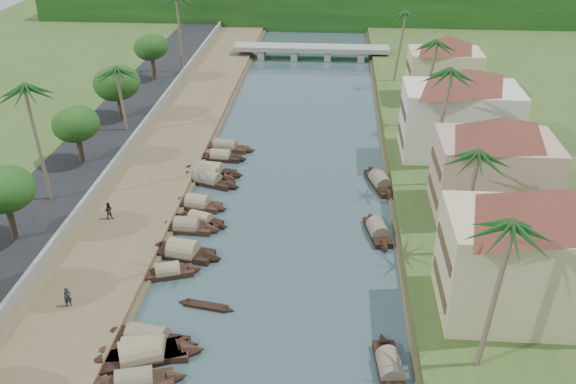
# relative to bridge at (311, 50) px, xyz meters

# --- Properties ---
(ground) EXTENTS (220.00, 220.00, 0.00)m
(ground) POSITION_rel_bridge_xyz_m (-0.00, -72.00, -1.72)
(ground) COLOR #32464B
(ground) RESTS_ON ground
(left_bank) EXTENTS (10.00, 180.00, 0.80)m
(left_bank) POSITION_rel_bridge_xyz_m (-16.00, -52.00, -1.32)
(left_bank) COLOR brown
(left_bank) RESTS_ON ground
(right_bank) EXTENTS (16.00, 180.00, 1.20)m
(right_bank) POSITION_rel_bridge_xyz_m (19.00, -52.00, -1.12)
(right_bank) COLOR #324F1F
(right_bank) RESTS_ON ground
(road) EXTENTS (8.00, 180.00, 1.40)m
(road) POSITION_rel_bridge_xyz_m (-24.50, -52.00, -1.02)
(road) COLOR black
(road) RESTS_ON ground
(retaining_wall) EXTENTS (0.40, 180.00, 1.10)m
(retaining_wall) POSITION_rel_bridge_xyz_m (-20.20, -52.00, -0.37)
(retaining_wall) COLOR slate
(retaining_wall) RESTS_ON left_bank
(treeline) EXTENTS (120.00, 14.00, 8.00)m
(treeline) POSITION_rel_bridge_xyz_m (-0.00, 28.00, 2.28)
(treeline) COLOR #133D10
(treeline) RESTS_ON ground
(bridge) EXTENTS (28.00, 4.00, 2.40)m
(bridge) POSITION_rel_bridge_xyz_m (0.00, 0.00, 0.00)
(bridge) COLOR gray
(bridge) RESTS_ON ground
(building_near) EXTENTS (14.85, 14.85, 10.20)m
(building_near) POSITION_rel_bridge_xyz_m (18.99, -74.00, 4.66)
(building_near) COLOR #D0B78C
(building_near) RESTS_ON right_bank
(building_mid) EXTENTS (14.11, 14.11, 9.70)m
(building_mid) POSITION_rel_bridge_xyz_m (19.99, -58.00, 4.41)
(building_mid) COLOR tan
(building_mid) RESTS_ON right_bank
(building_far) EXTENTS (15.59, 15.59, 10.20)m
(building_far) POSITION_rel_bridge_xyz_m (18.99, -44.00, 4.66)
(building_far) COLOR beige
(building_far) RESTS_ON right_bank
(building_distant) EXTENTS (12.62, 12.62, 9.20)m
(building_distant) POSITION_rel_bridge_xyz_m (19.99, -24.00, 4.16)
(building_distant) COLOR #D0B78C
(building_distant) RESTS_ON right_bank
(sampan_0) EXTENTS (7.50, 3.45, 1.98)m
(sampan_0) POSITION_rel_bridge_xyz_m (-8.42, -83.11, -1.31)
(sampan_0) COLOR black
(sampan_0) RESTS_ON ground
(sampan_1) EXTENTS (8.88, 5.22, 2.56)m
(sampan_1) POSITION_rel_bridge_xyz_m (-8.73, -80.51, -1.30)
(sampan_1) COLOR black
(sampan_1) RESTS_ON ground
(sampan_2) EXTENTS (9.20, 3.19, 2.36)m
(sampan_2) POSITION_rel_bridge_xyz_m (-8.62, -80.11, -1.30)
(sampan_2) COLOR black
(sampan_2) RESTS_ON ground
(sampan_3) EXTENTS (8.69, 3.10, 2.28)m
(sampan_3) POSITION_rel_bridge_xyz_m (-8.74, -78.77, -1.30)
(sampan_3) COLOR black
(sampan_3) RESTS_ON ground
(sampan_4) EXTENTS (6.22, 3.24, 1.80)m
(sampan_4) POSITION_rel_bridge_xyz_m (-9.35, -70.02, -1.32)
(sampan_4) COLOR black
(sampan_4) RESTS_ON ground
(sampan_5) EXTENTS (7.98, 3.48, 2.45)m
(sampan_5) POSITION_rel_bridge_xyz_m (-8.70, -66.75, -1.30)
(sampan_5) COLOR black
(sampan_5) RESTS_ON ground
(sampan_6) EXTENTS (6.93, 2.03, 2.07)m
(sampan_6) POSITION_rel_bridge_xyz_m (-9.34, -62.31, -1.31)
(sampan_6) COLOR black
(sampan_6) RESTS_ON ground
(sampan_7) EXTENTS (6.43, 3.46, 1.77)m
(sampan_7) POSITION_rel_bridge_xyz_m (-8.31, -60.81, -1.32)
(sampan_7) COLOR black
(sampan_7) RESTS_ON ground
(sampan_8) EXTENTS (6.92, 2.99, 2.11)m
(sampan_8) POSITION_rel_bridge_xyz_m (-9.24, -57.58, -1.31)
(sampan_8) COLOR black
(sampan_8) RESTS_ON ground
(sampan_9) EXTENTS (8.44, 4.51, 2.14)m
(sampan_9) POSITION_rel_bridge_xyz_m (-9.29, -51.92, -1.31)
(sampan_9) COLOR black
(sampan_9) RESTS_ON ground
(sampan_10) EXTENTS (7.41, 2.32, 2.04)m
(sampan_10) POSITION_rel_bridge_xyz_m (-9.68, -50.91, -1.31)
(sampan_10) COLOR black
(sampan_10) RESTS_ON ground
(sampan_11) EXTENTS (8.35, 2.94, 2.33)m
(sampan_11) POSITION_rel_bridge_xyz_m (-9.42, -49.74, -1.30)
(sampan_11) COLOR black
(sampan_11) RESTS_ON ground
(sampan_12) EXTENTS (8.17, 2.85, 1.95)m
(sampan_12) POSITION_rel_bridge_xyz_m (-8.83, -42.48, -1.31)
(sampan_12) COLOR black
(sampan_12) RESTS_ON ground
(sampan_13) EXTENTS (6.79, 1.93, 1.89)m
(sampan_13) POSITION_rel_bridge_xyz_m (-8.90, -45.54, -1.32)
(sampan_13) COLOR black
(sampan_13) RESTS_ON ground
(sampan_14) EXTENTS (2.27, 8.00, 1.95)m
(sampan_14) POSITION_rel_bridge_xyz_m (8.95, -80.50, -1.31)
(sampan_14) COLOR black
(sampan_14) RESTS_ON ground
(sampan_15) EXTENTS (2.93, 7.59, 2.02)m
(sampan_15) POSITION_rel_bridge_xyz_m (9.04, -61.67, -1.31)
(sampan_15) COLOR black
(sampan_15) RESTS_ON ground
(sampan_16) EXTENTS (3.90, 8.98, 2.17)m
(sampan_16) POSITION_rel_bridge_xyz_m (9.85, -51.03, -1.31)
(sampan_16) COLOR black
(sampan_16) RESTS_ON ground
(canoe_1) EXTENTS (4.98, 1.71, 0.79)m
(canoe_1) POSITION_rel_bridge_xyz_m (-5.26, -74.05, -1.62)
(canoe_1) COLOR black
(canoe_1) RESTS_ON ground
(canoe_2) EXTENTS (4.70, 3.25, 0.74)m
(canoe_2) POSITION_rel_bridge_xyz_m (-9.42, -51.49, -1.62)
(canoe_2) COLOR black
(canoe_2) RESTS_ON ground
(palm_0) EXTENTS (3.20, 3.20, 12.69)m
(palm_0) POSITION_rel_bridge_xyz_m (15.00, -80.46, 10.33)
(palm_0) COLOR #75604E
(palm_0) RESTS_ON ground
(palm_1) EXTENTS (3.20, 3.20, 11.18)m
(palm_1) POSITION_rel_bridge_xyz_m (16.00, -66.21, 8.88)
(palm_1) COLOR #75604E
(palm_1) RESTS_ON ground
(palm_2) EXTENTS (3.20, 3.20, 14.05)m
(palm_2) POSITION_rel_bridge_xyz_m (15.00, -52.66, 11.64)
(palm_2) COLOR #75604E
(palm_2) RESTS_ON ground
(palm_3) EXTENTS (3.20, 3.20, 12.51)m
(palm_3) POSITION_rel_bridge_xyz_m (16.00, -35.01, 10.18)
(palm_3) COLOR #75604E
(palm_3) RESTS_ON ground
(palm_5) EXTENTS (3.20, 3.20, 13.43)m
(palm_5) POSITION_rel_bridge_xyz_m (-24.00, -59.35, 11.24)
(palm_5) COLOR #75604E
(palm_5) RESTS_ON ground
(palm_6) EXTENTS (3.20, 3.20, 9.51)m
(palm_6) POSITION_rel_bridge_xyz_m (-22.00, -40.11, 7.46)
(palm_6) COLOR #75604E
(palm_6) RESTS_ON ground
(palm_7) EXTENTS (3.20, 3.20, 12.14)m
(palm_7) POSITION_rel_bridge_xyz_m (14.00, -15.76, 9.82)
(palm_7) COLOR #75604E
(palm_7) RESTS_ON ground
(tree_2) EXTENTS (4.95, 4.95, 7.07)m
(tree_2) POSITION_rel_bridge_xyz_m (-24.00, -67.19, 4.63)
(tree_2) COLOR #463428
(tree_2) RESTS_ON ground
(tree_3) EXTENTS (4.73, 4.73, 6.56)m
(tree_3) POSITION_rel_bridge_xyz_m (-24.00, -50.30, 4.22)
(tree_3) COLOR #463428
(tree_3) RESTS_ON ground
(tree_4) EXTENTS (5.45, 5.45, 6.97)m
(tree_4) POSITION_rel_bridge_xyz_m (-24.00, -35.72, 4.35)
(tree_4) COLOR #463428
(tree_4) RESTS_ON ground
(tree_5) EXTENTS (4.71, 4.71, 7.06)m
(tree_5) POSITION_rel_bridge_xyz_m (-24.00, -18.57, 4.71)
(tree_5) COLOR #463428
(tree_5) RESTS_ON ground
(tree_6) EXTENTS (4.54, 4.54, 7.42)m
(tree_6) POSITION_rel_bridge_xyz_m (24.00, -41.91, 4.93)
(tree_6) COLOR #463428
(tree_6) RESTS_ON ground
(person_near) EXTENTS (0.73, 0.69, 1.68)m
(person_near) POSITION_rel_bridge_xyz_m (-15.75, -75.74, -0.08)
(person_near) COLOR black
(person_near) RESTS_ON left_bank
(person_far) EXTENTS (0.95, 0.80, 1.75)m
(person_far) POSITION_rel_bridge_xyz_m (-17.11, -61.84, -0.05)
(person_far) COLOR #2E2620
(person_far) RESTS_ON left_bank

